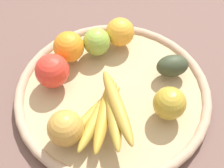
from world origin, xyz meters
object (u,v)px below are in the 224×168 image
(avocado, at_px, (172,66))
(apple_0, at_px, (169,103))
(orange_0, at_px, (68,47))
(apple_3, at_px, (64,128))
(orange_1, at_px, (119,32))
(apple_1, at_px, (96,42))
(apple_2, at_px, (51,71))
(banana_bunch, at_px, (104,112))

(avocado, bearing_deg, apple_0, 170.13)
(orange_0, bearing_deg, apple_3, -176.84)
(apple_3, bearing_deg, apple_0, -73.78)
(orange_1, bearing_deg, orange_0, 113.30)
(orange_0, bearing_deg, apple_1, -72.55)
(apple_3, bearing_deg, apple_2, 16.20)
(apple_0, height_order, apple_3, apple_3)
(banana_bunch, height_order, apple_2, apple_2)
(orange_1, height_order, apple_2, apple_2)
(apple_2, xyz_separation_m, apple_1, (0.10, -0.10, -0.01))
(orange_1, relative_size, avocado, 0.94)
(orange_1, height_order, orange_0, orange_0)
(banana_bunch, distance_m, apple_1, 0.21)
(avocado, height_order, apple_2, apple_2)
(apple_2, bearing_deg, apple_1, -44.59)
(orange_0, distance_m, apple_0, 0.28)
(orange_0, distance_m, apple_1, 0.07)
(orange_0, xyz_separation_m, apple_2, (-0.08, 0.03, 0.00))
(orange_1, bearing_deg, avocado, -130.28)
(orange_1, relative_size, apple_3, 0.97)
(apple_0, xyz_separation_m, apple_3, (-0.06, 0.21, 0.00))
(avocado, height_order, orange_0, orange_0)
(orange_1, xyz_separation_m, apple_0, (-0.21, -0.10, -0.00))
(apple_2, bearing_deg, avocado, -84.21)
(apple_1, distance_m, apple_3, 0.25)
(apple_0, bearing_deg, orange_0, 54.18)
(avocado, height_order, apple_1, apple_1)
(banana_bunch, bearing_deg, apple_2, 47.92)
(apple_0, relative_size, apple_1, 1.05)
(banana_bunch, relative_size, orange_1, 2.68)
(apple_1, bearing_deg, apple_0, -139.08)
(apple_0, relative_size, apple_3, 0.96)
(avocado, distance_m, apple_3, 0.29)
(apple_1, bearing_deg, apple_2, 135.41)
(avocado, xyz_separation_m, orange_0, (0.05, 0.24, 0.01))
(banana_bunch, bearing_deg, apple_3, 116.74)
(orange_1, distance_m, orange_0, 0.13)
(banana_bunch, bearing_deg, avocado, -48.73)
(orange_1, xyz_separation_m, apple_3, (-0.28, 0.11, 0.00))
(banana_bunch, height_order, avocado, banana_bunch)
(banana_bunch, relative_size, apple_3, 2.59)
(apple_2, xyz_separation_m, apple_3, (-0.15, -0.04, -0.00))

